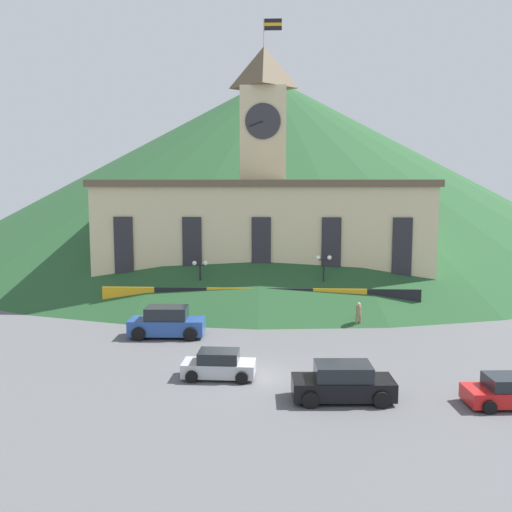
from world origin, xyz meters
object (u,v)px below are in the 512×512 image
Objects in this scene: car_silver_hatch at (219,365)px; car_blue_van at (167,323)px; car_red_sedan at (512,392)px; car_black_suv at (343,383)px; pedestrian at (359,313)px; street_lamp_far_left at (200,274)px; street_lamp_center at (324,271)px.

car_blue_van reaches higher than car_silver_hatch.
car_blue_van is at bearing -36.00° from car_red_sedan.
pedestrian is at bearing -103.22° from car_black_suv.
car_black_suv is 14.71m from pedestrian.
car_blue_van is at bearing -48.26° from car_black_suv.
street_lamp_far_left is 13.15m from pedestrian.
car_red_sedan is at bearing -47.23° from street_lamp_far_left.
car_blue_van is (-10.85, 10.99, 0.13)m from car_black_suv.
pedestrian is (2.30, -4.18, -2.49)m from street_lamp_center.
street_lamp_center is 0.95× the size of car_black_suv.
car_blue_van reaches higher than pedestrian.
street_lamp_center is at bearing -157.36° from pedestrian.
pedestrian reaches higher than car_red_sedan.
street_lamp_far_left is 0.89× the size of street_lamp_center.
car_black_suv is (9.65, -18.65, -2.31)m from street_lamp_far_left.
car_black_suv reaches higher than car_red_sedan.
pedestrian is at bearing -18.78° from street_lamp_far_left.
street_lamp_far_left is at bearing -114.96° from pedestrian.
car_black_suv is 7.93m from car_red_sedan.
street_lamp_far_left is at bearing -52.11° from car_red_sedan.
car_black_suv is (-0.34, -18.65, -2.64)m from street_lamp_center.
street_lamp_far_left reaches higher than pedestrian.
car_blue_van is 1.14× the size of car_red_sedan.
car_silver_hatch is 2.19× the size of pedestrian.
car_red_sedan is (7.92, -0.35, -0.16)m from car_black_suv.
car_black_suv is 1.27× the size of car_silver_hatch.
car_blue_van is at bearing -59.73° from car_silver_hatch.
pedestrian is at bearing -75.24° from car_red_sedan.
car_blue_van is (-1.20, -7.66, -2.17)m from street_lamp_far_left.
car_silver_hatch is 0.76× the size of car_blue_van.
car_black_suv is 2.77× the size of pedestrian.
car_blue_van is at bearing -98.93° from street_lamp_far_left.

